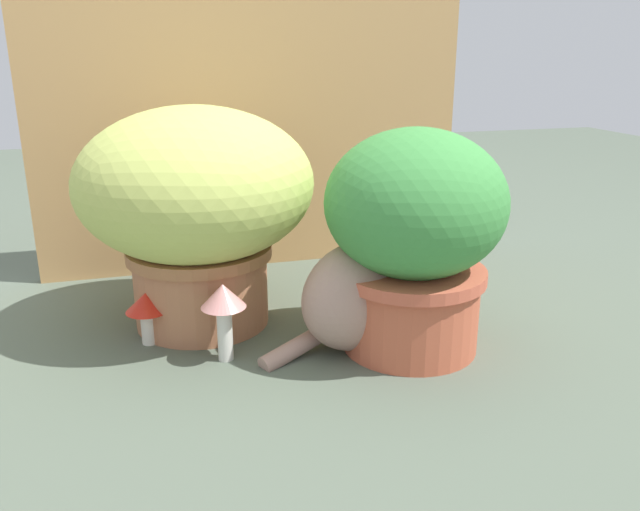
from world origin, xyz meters
The scene contains 7 objects.
ground_plane centered at (0.00, 0.00, 0.00)m, with size 6.00×6.00×0.00m, color #545F50.
cardboard_backdrop centered at (0.02, 0.54, 0.50)m, with size 1.14×0.03×1.00m, color tan.
grass_planter centered at (-0.18, 0.17, 0.27)m, with size 0.49×0.49×0.47m.
leafy_planter centered at (0.21, -0.07, 0.24)m, with size 0.35×0.35×0.44m.
cat centered at (0.13, -0.03, 0.12)m, with size 0.39×0.26×0.32m.
mushroom_ornament_pink centered at (-0.15, -0.03, 0.12)m, with size 0.09×0.09×0.16m.
mushroom_ornament_red centered at (-0.29, 0.09, 0.08)m, with size 0.09×0.09×0.11m.
Camera 1 is at (-0.29, -1.17, 0.58)m, focal length 36.27 mm.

